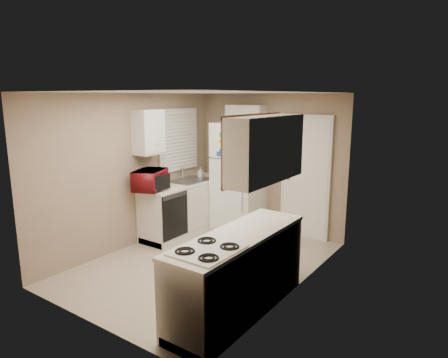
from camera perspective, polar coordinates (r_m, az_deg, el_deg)
The scene contains 19 objects.
floor at distance 5.86m, azimuth -2.86°, elevation -11.90°, with size 3.80×3.80×0.00m, color beige.
ceiling at distance 5.37m, azimuth -3.13°, elevation 12.25°, with size 3.80×3.80×0.00m, color white.
wall_left at distance 6.44m, azimuth -12.88°, elevation 1.15°, with size 3.80×3.80×0.00m, color gray.
wall_right at distance 4.78m, azimuth 10.37°, elevation -2.38°, with size 3.80×3.80×0.00m, color gray.
wall_back at distance 7.06m, azimuth 6.53°, elevation 2.30°, with size 2.80×2.80×0.00m, color gray.
wall_front at distance 4.21m, azimuth -19.14°, elevation -4.81°, with size 2.80×2.80×0.00m, color gray.
left_counter at distance 7.03m, azimuth -5.50°, elevation -3.99°, with size 0.60×1.80×0.90m, color silver.
dishwasher at distance 6.40m, azimuth -7.01°, elevation -5.24°, with size 0.03×0.58×0.72m, color black.
sink at distance 7.04m, azimuth -4.78°, elevation -0.51°, with size 0.54×0.74×0.16m, color gray.
microwave at distance 6.36m, azimuth -10.51°, elevation -0.24°, with size 0.32×0.58×0.39m, color maroon.
soap_bottle at distance 7.31m, azimuth -3.37°, elevation 1.08°, with size 0.08×0.08×0.18m, color silver.
window_blinds at distance 7.09m, azimuth -6.50°, elevation 5.60°, with size 0.10×0.98×1.08m, color silver.
upper_cabinet_left at distance 6.40m, azimuth -10.75°, elevation 6.61°, with size 0.30×0.45×0.70m, color silver.
refrigerator at distance 7.06m, azimuth 2.27°, elevation 0.34°, with size 0.79×0.76×1.91m, color white.
cabinet_over_fridge at distance 7.05m, azimuth 3.20°, elevation 8.88°, with size 0.70×0.30×0.40m, color silver.
interior_door at distance 6.76m, azimuth 11.55°, elevation 0.16°, with size 0.86×0.06×2.08m, color white.
right_counter at distance 4.50m, azimuth 2.04°, elevation -13.24°, with size 0.60×2.00×0.90m, color silver.
stove at distance 4.10m, azimuth -2.30°, elevation -16.73°, with size 0.53×0.65×0.80m, color white.
upper_cabinet_right at distance 4.30m, azimuth 6.04°, elevation 4.31°, with size 0.30×1.20×0.70m, color silver.
Camera 1 is at (3.31, -4.23, 2.35)m, focal length 32.00 mm.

